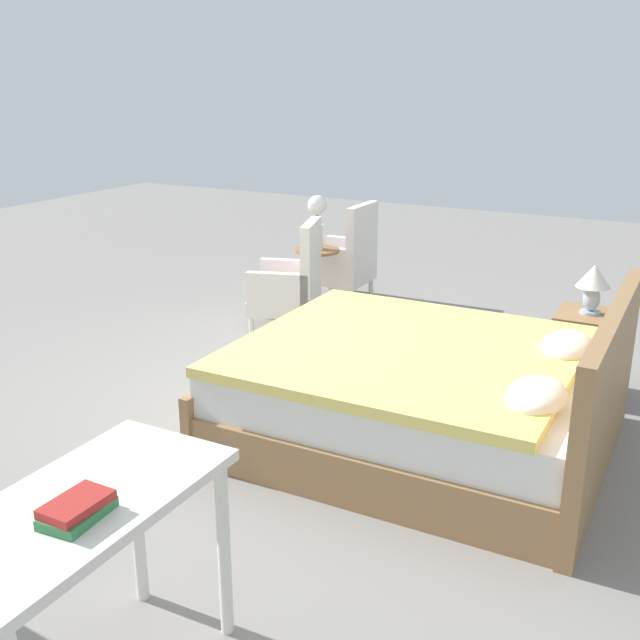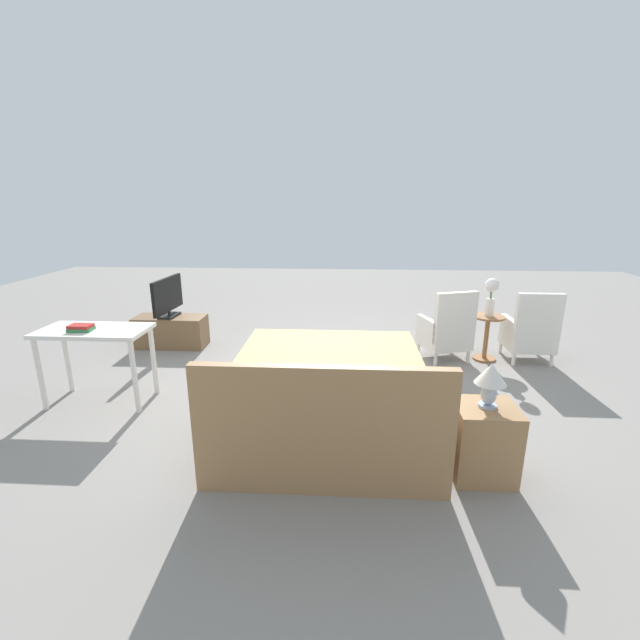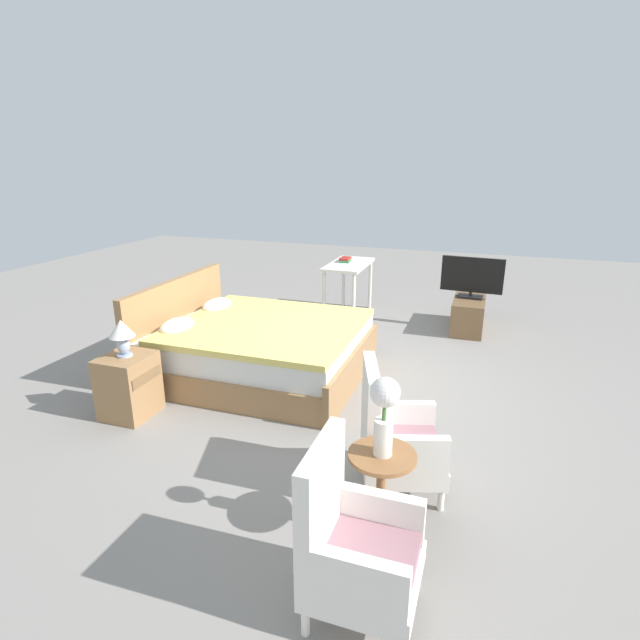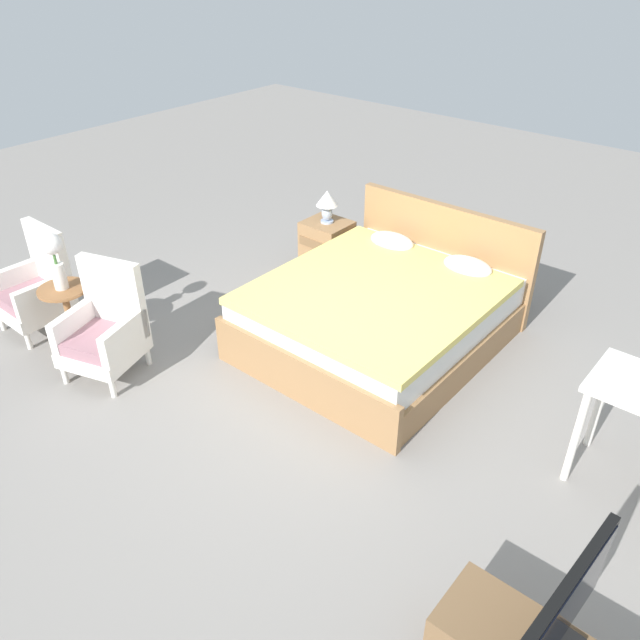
% 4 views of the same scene
% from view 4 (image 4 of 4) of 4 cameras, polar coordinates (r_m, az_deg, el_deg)
% --- Properties ---
extents(ground_plane, '(16.00, 16.00, 0.00)m').
position_cam_4_polar(ground_plane, '(4.85, -0.35, -6.90)').
color(ground_plane, gray).
extents(bed, '(1.78, 2.09, 0.96)m').
position_cam_4_polar(bed, '(5.32, 5.76, 0.75)').
color(bed, '#997047').
rests_on(bed, ground_plane).
extents(armchair_by_window_left, '(0.54, 0.54, 0.92)m').
position_cam_4_polar(armchair_by_window_left, '(6.01, -24.42, 2.60)').
color(armchair_by_window_left, white).
rests_on(armchair_by_window_left, ground_plane).
extents(armchair_by_window_right, '(0.68, 0.68, 0.92)m').
position_cam_4_polar(armchair_by_window_right, '(5.19, -19.04, -0.92)').
color(armchair_by_window_right, white).
rests_on(armchair_by_window_right, ground_plane).
extents(side_table, '(0.40, 0.40, 0.58)m').
position_cam_4_polar(side_table, '(5.58, -22.04, 0.78)').
color(side_table, '#936038').
rests_on(side_table, ground_plane).
extents(flower_vase, '(0.17, 0.17, 0.48)m').
position_cam_4_polar(flower_vase, '(5.35, -23.14, 5.44)').
color(flower_vase, silver).
rests_on(flower_vase, side_table).
extents(nightstand, '(0.44, 0.41, 0.57)m').
position_cam_4_polar(nightstand, '(6.42, 0.63, 6.62)').
color(nightstand, '#997047').
rests_on(nightstand, ground_plane).
extents(table_lamp, '(0.22, 0.22, 0.33)m').
position_cam_4_polar(table_lamp, '(6.22, 0.66, 10.75)').
color(table_lamp, '#9EADC6').
rests_on(table_lamp, nightstand).
extents(tv_flatscreen, '(0.22, 0.80, 0.54)m').
position_cam_4_polar(tv_flatscreen, '(2.95, 21.17, -23.86)').
color(tv_flatscreen, black).
rests_on(tv_flatscreen, tv_stand).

